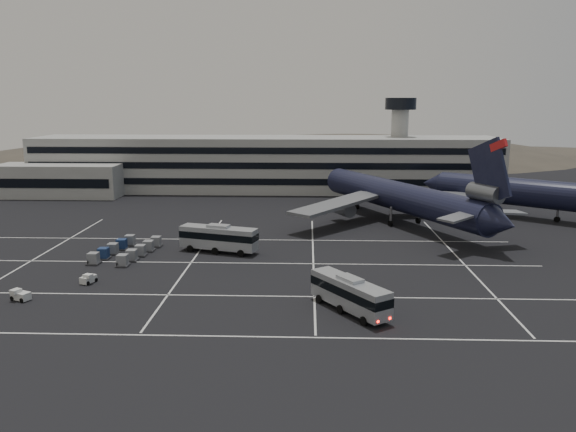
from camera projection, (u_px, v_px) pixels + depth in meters
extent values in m
plane|color=black|center=(228.00, 271.00, 78.47)|extent=(260.00, 260.00, 0.00)
cube|color=silver|center=(197.00, 336.00, 56.94)|extent=(90.00, 0.25, 0.01)
cube|color=silver|center=(216.00, 295.00, 68.69)|extent=(90.00, 0.25, 0.01)
cube|color=silver|center=(232.00, 263.00, 82.39)|extent=(90.00, 0.25, 0.01)
cube|color=silver|center=(243.00, 240.00, 96.08)|extent=(90.00, 0.25, 0.01)
cube|color=silver|center=(38.00, 257.00, 85.39)|extent=(0.25, 55.00, 0.01)
cube|color=silver|center=(194.00, 259.00, 84.55)|extent=(0.25, 55.00, 0.01)
cube|color=silver|center=(313.00, 260.00, 83.92)|extent=(0.25, 55.00, 0.01)
cube|color=silver|center=(462.00, 261.00, 83.16)|extent=(0.25, 55.00, 0.01)
cube|color=gray|center=(266.00, 164.00, 147.50)|extent=(120.00, 18.00, 14.00)
cube|color=black|center=(263.00, 182.00, 139.36)|extent=(118.00, 0.20, 1.60)
cube|color=black|center=(263.00, 166.00, 138.54)|extent=(118.00, 0.20, 1.60)
cube|color=black|center=(263.00, 151.00, 137.79)|extent=(118.00, 0.20, 1.60)
cube|color=gray|center=(60.00, 181.00, 138.11)|extent=(30.00, 10.00, 8.00)
cylinder|color=gray|center=(399.00, 148.00, 147.42)|extent=(4.40, 4.40, 22.00)
cylinder|color=black|center=(401.00, 104.00, 145.08)|extent=(8.00, 8.00, 3.00)
ellipsoid|color=#38332B|center=(148.00, 178.00, 249.04)|extent=(196.00, 140.00, 32.00)
ellipsoid|color=#38332B|center=(351.00, 186.00, 246.51)|extent=(252.00, 180.00, 44.00)
ellipsoid|color=#38332B|center=(536.00, 176.00, 242.81)|extent=(168.00, 120.00, 24.00)
cylinder|color=black|center=(399.00, 196.00, 108.28)|extent=(26.35, 45.49, 5.60)
cone|color=black|center=(334.00, 179.00, 131.65)|extent=(7.02, 6.52, 5.60)
cone|color=black|center=(503.00, 223.00, 84.65)|extent=(6.74, 6.72, 5.04)
cube|color=black|center=(489.00, 172.00, 86.26)|extent=(4.66, 8.71, 10.97)
cube|color=red|center=(499.00, 145.00, 84.07)|extent=(1.93, 3.14, 2.24)
cylinder|color=#595B60|center=(485.00, 193.00, 87.38)|extent=(5.09, 6.57, 2.70)
cube|color=slate|center=(461.00, 216.00, 86.84)|extent=(7.87, 7.17, 0.87)
cube|color=slate|center=(502.00, 212.00, 90.23)|extent=(8.07, 4.97, 0.87)
cube|color=slate|center=(337.00, 204.00, 105.18)|extent=(18.72, 20.10, 1.75)
cylinder|color=#595B60|center=(343.00, 209.00, 109.42)|extent=(4.86, 6.13, 2.70)
cube|color=slate|center=(444.00, 195.00, 115.28)|extent=(22.36, 7.17, 1.75)
cylinder|color=#595B60|center=(422.00, 201.00, 117.09)|extent=(4.86, 6.13, 2.70)
cylinder|color=slate|center=(357.00, 199.00, 122.60)|extent=(0.44, 0.44, 3.00)
cylinder|color=black|center=(357.00, 207.00, 122.93)|extent=(0.94, 1.21, 1.10)
cylinder|color=slate|center=(391.00, 215.00, 105.82)|extent=(0.44, 0.44, 3.00)
cylinder|color=black|center=(390.00, 223.00, 106.15)|extent=(0.94, 1.21, 1.10)
cylinder|color=slate|center=(418.00, 212.00, 108.40)|extent=(0.44, 0.44, 3.00)
cylinder|color=black|center=(418.00, 220.00, 108.74)|extent=(0.94, 1.21, 1.10)
cylinder|color=black|center=(559.00, 196.00, 108.87)|extent=(41.94, 33.02, 5.60)
cone|color=black|center=(433.00, 184.00, 124.83)|extent=(6.95, 7.18, 5.60)
cylinder|color=slate|center=(558.00, 211.00, 109.48)|extent=(0.44, 0.44, 3.00)
cylinder|color=black|center=(557.00, 219.00, 109.81)|extent=(1.18, 1.06, 1.10)
cube|color=#9A9DA2|center=(350.00, 293.00, 63.13)|extent=(8.68, 10.89, 3.12)
cube|color=black|center=(350.00, 290.00, 63.06)|extent=(8.76, 10.97, 0.99)
cube|color=#9A9DA2|center=(350.00, 279.00, 62.78)|extent=(3.15, 3.52, 0.36)
cylinder|color=black|center=(364.00, 321.00, 59.47)|extent=(0.84, 1.01, 1.00)
cylinder|color=black|center=(382.00, 316.00, 60.85)|extent=(0.84, 1.01, 1.00)
cylinder|color=black|center=(340.00, 309.00, 62.77)|extent=(0.84, 1.01, 1.00)
cylinder|color=black|center=(358.00, 305.00, 64.15)|extent=(0.84, 1.01, 1.00)
cylinder|color=black|center=(319.00, 299.00, 66.08)|extent=(0.84, 1.01, 1.00)
cylinder|color=black|center=(337.00, 295.00, 67.45)|extent=(0.84, 1.01, 1.00)
cube|color=#FF0C05|center=(378.00, 322.00, 58.20)|extent=(0.26, 0.22, 0.23)
cube|color=#FF0C05|center=(390.00, 318.00, 59.09)|extent=(0.26, 0.22, 0.23)
cube|color=#9A9DA2|center=(219.00, 238.00, 87.86)|extent=(12.67, 6.29, 3.38)
cube|color=black|center=(219.00, 235.00, 87.78)|extent=(12.75, 6.36, 1.07)
cube|color=#9A9DA2|center=(218.00, 226.00, 87.48)|extent=(3.76, 2.70, 0.39)
cylinder|color=black|center=(241.00, 253.00, 85.54)|extent=(1.14, 0.66, 1.08)
cylinder|color=black|center=(248.00, 249.00, 88.15)|extent=(1.14, 0.66, 1.08)
cylinder|color=black|center=(215.00, 251.00, 86.92)|extent=(1.14, 0.66, 1.08)
cylinder|color=black|center=(223.00, 246.00, 89.53)|extent=(1.14, 0.66, 1.08)
cylinder|color=black|center=(190.00, 249.00, 88.29)|extent=(1.14, 0.66, 1.08)
cylinder|color=black|center=(199.00, 244.00, 90.90)|extent=(1.14, 0.66, 1.08)
cube|color=silver|center=(88.00, 279.00, 73.27)|extent=(1.81, 2.39, 0.87)
cube|color=silver|center=(86.00, 276.00, 72.72)|extent=(1.29, 1.18, 0.48)
cylinder|color=black|center=(81.00, 282.00, 72.83)|extent=(0.38, 0.58, 0.54)
cylinder|color=black|center=(88.00, 283.00, 72.43)|extent=(0.38, 0.58, 0.54)
cylinder|color=black|center=(89.00, 279.00, 74.22)|extent=(0.38, 0.58, 0.54)
cylinder|color=black|center=(96.00, 280.00, 73.83)|extent=(0.38, 0.58, 0.54)
cube|color=silver|center=(21.00, 296.00, 66.99)|extent=(2.55, 2.02, 0.92)
cube|color=silver|center=(23.00, 291.00, 66.65)|extent=(1.29, 1.40, 0.51)
cylinder|color=black|center=(22.00, 300.00, 66.21)|extent=(0.61, 0.43, 0.57)
cylinder|color=black|center=(30.00, 297.00, 67.20)|extent=(0.61, 0.43, 0.57)
cylinder|color=black|center=(12.00, 298.00, 66.89)|extent=(0.61, 0.43, 0.57)
cylinder|color=black|center=(20.00, 295.00, 67.89)|extent=(0.61, 0.43, 0.57)
cube|color=#2D2D30|center=(94.00, 263.00, 81.77)|extent=(2.09, 2.31, 0.17)
cylinder|color=black|center=(94.00, 264.00, 81.78)|extent=(0.09, 0.19, 0.19)
cube|color=gray|center=(93.00, 258.00, 81.61)|extent=(1.66, 1.66, 1.48)
cube|color=#2D2D30|center=(123.00, 265.00, 80.82)|extent=(2.09, 2.31, 0.17)
cylinder|color=black|center=(123.00, 265.00, 80.83)|extent=(0.09, 0.19, 0.19)
cube|color=gray|center=(123.00, 260.00, 80.65)|extent=(1.66, 1.66, 1.48)
cube|color=#2D2D30|center=(104.00, 258.00, 84.43)|extent=(2.09, 2.31, 0.17)
cylinder|color=black|center=(104.00, 258.00, 84.44)|extent=(0.09, 0.19, 0.19)
cube|color=navy|center=(103.00, 253.00, 84.26)|extent=(1.66, 1.66, 1.48)
cube|color=#2D2D30|center=(132.00, 260.00, 83.48)|extent=(2.09, 2.31, 0.17)
cylinder|color=black|center=(132.00, 260.00, 83.49)|extent=(0.09, 0.19, 0.19)
cube|color=gray|center=(132.00, 254.00, 83.31)|extent=(1.66, 1.66, 1.48)
cube|color=#2D2D30|center=(113.00, 253.00, 87.09)|extent=(2.09, 2.31, 0.17)
cylinder|color=black|center=(113.00, 254.00, 87.10)|extent=(0.09, 0.19, 0.19)
cube|color=gray|center=(113.00, 248.00, 86.92)|extent=(1.66, 1.66, 1.48)
cube|color=#2D2D30|center=(141.00, 255.00, 86.13)|extent=(2.09, 2.31, 0.17)
cylinder|color=black|center=(141.00, 255.00, 86.14)|extent=(0.09, 0.19, 0.19)
cube|color=gray|center=(140.00, 250.00, 85.96)|extent=(1.66, 1.66, 1.48)
cube|color=#2D2D30|center=(122.00, 249.00, 89.74)|extent=(2.09, 2.31, 0.17)
cylinder|color=black|center=(122.00, 249.00, 89.75)|extent=(0.09, 0.19, 0.19)
cube|color=navy|center=(122.00, 244.00, 89.58)|extent=(1.66, 1.66, 1.48)
cube|color=#2D2D30|center=(149.00, 250.00, 88.79)|extent=(2.09, 2.31, 0.17)
cylinder|color=black|center=(149.00, 251.00, 88.80)|extent=(0.09, 0.19, 0.19)
cube|color=gray|center=(148.00, 245.00, 88.62)|extent=(1.66, 1.66, 1.48)
cube|color=#2D2D30|center=(130.00, 244.00, 92.40)|extent=(2.09, 2.31, 0.17)
cylinder|color=black|center=(130.00, 245.00, 92.41)|extent=(0.09, 0.19, 0.19)
cube|color=gray|center=(130.00, 240.00, 92.23)|extent=(1.66, 1.66, 1.48)
cube|color=#2D2D30|center=(156.00, 246.00, 91.45)|extent=(2.09, 2.31, 0.17)
cylinder|color=black|center=(156.00, 246.00, 91.46)|extent=(0.09, 0.19, 0.19)
cube|color=gray|center=(156.00, 241.00, 91.28)|extent=(1.66, 1.66, 1.48)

